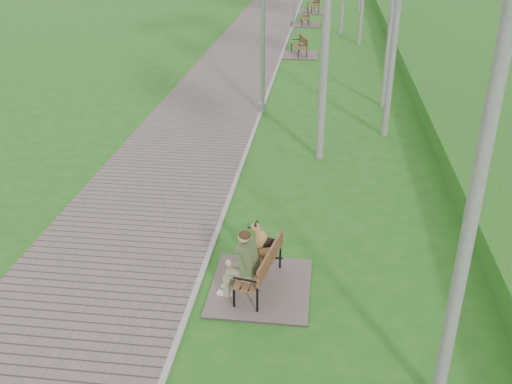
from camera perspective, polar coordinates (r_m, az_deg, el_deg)
ground at (r=14.61m, az=-1.49°, el=2.52°), size 120.00×120.00×0.00m
walkway at (r=35.40m, az=0.90°, el=16.81°), size 3.50×67.00×0.04m
kerb at (r=35.26m, az=3.86°, el=16.73°), size 0.10×67.00×0.05m
embankment at (r=35.17m, az=24.27°, el=14.50°), size 14.00×70.00×1.60m
bench_main at (r=9.79m, az=-0.10°, el=-7.71°), size 1.72×1.91×1.50m
bench_second at (r=26.54m, az=4.32°, el=13.87°), size 1.64×1.83×1.01m
bench_third at (r=34.04m, az=4.91°, el=16.62°), size 1.65×1.83×1.01m
bench_far at (r=38.62m, az=5.74°, el=17.81°), size 1.95×2.17×1.20m
lamp_post_near at (r=18.00m, az=0.71°, el=16.11°), size 0.22×0.22×5.77m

